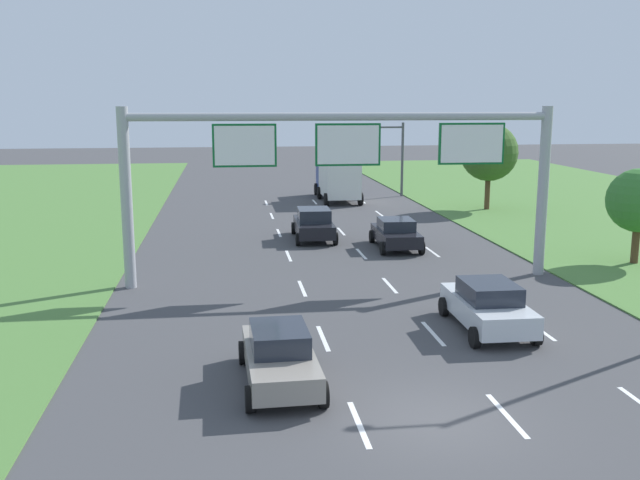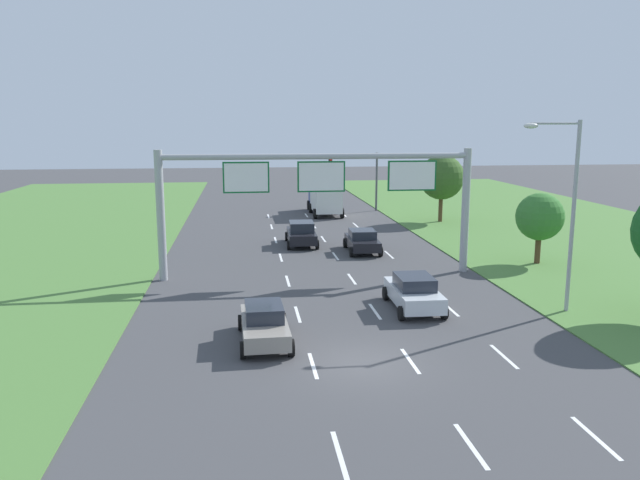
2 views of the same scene
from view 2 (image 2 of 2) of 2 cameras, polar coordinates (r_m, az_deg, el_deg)
The scene contains 14 objects.
ground_plane at distance 22.51m, azimuth 3.87°, elevation -11.17°, with size 200.00×200.00×0.00m, color #424244.
lane_dashes_inner_left at distance 30.75m, azimuth -2.55°, elevation -5.13°, with size 0.14×56.40×0.01m.
lane_dashes_inner_right at distance 31.21m, azimuth 3.89°, elevation -4.91°, with size 0.14×56.40×0.01m.
lane_dashes_slip at distance 32.05m, azimuth 10.06°, elevation -4.64°, with size 0.14×56.40×0.01m.
car_near_red at distance 28.75m, azimuth 8.57°, elevation -4.73°, with size 2.17×4.36×1.58m.
car_lead_silver at distance 41.08m, azimuth 3.89°, elevation -0.06°, with size 2.21×4.25×1.48m.
car_mid_lane at distance 43.31m, azimuth -1.71°, elevation 0.61°, with size 2.24×4.44×1.65m.
car_far_ahead at distance 24.35m, azimuth -5.12°, elevation -7.60°, with size 2.06×4.35×1.50m.
box_truck at distance 58.08m, azimuth 0.42°, elevation 4.04°, with size 2.70×7.19×3.13m.
sign_gantry at distance 33.98m, azimuth 0.09°, elevation 4.84°, with size 17.24×0.44×7.00m.
traffic_light_mast at distance 60.03m, azimuth 3.39°, elevation 6.32°, with size 4.76×0.49×5.60m.
street_lamp at distance 29.16m, azimuth 21.58°, elevation 3.43°, with size 2.61×0.32×8.50m.
roadside_tree_mid at distance 39.31m, azimuth 19.46°, elevation 2.00°, with size 2.83×2.83×4.31m.
roadside_tree_far at distance 54.03m, azimuth 11.06°, elevation 5.64°, with size 3.80×3.80×5.75m.
Camera 2 is at (-4.07, -20.51, 8.35)m, focal length 35.00 mm.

